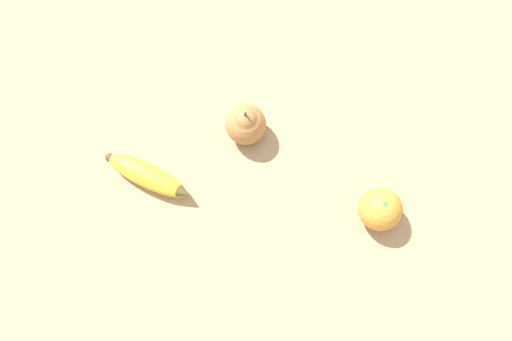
{
  "coord_description": "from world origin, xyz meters",
  "views": [
    {
      "loc": [
        -0.12,
        -0.2,
        0.92
      ],
      "look_at": [
        0.01,
        0.04,
        0.03
      ],
      "focal_mm": 35.0,
      "sensor_mm": 36.0,
      "label": 1
    }
  ],
  "objects": [
    {
      "name": "ground_plane",
      "position": [
        0.0,
        0.0,
        0.0
      ],
      "size": [
        3.0,
        3.0,
        0.0
      ],
      "primitive_type": "plane",
      "color": "tan"
    },
    {
      "name": "pear",
      "position": [
        0.03,
        0.13,
        0.04
      ],
      "size": [
        0.08,
        0.08,
        0.1
      ],
      "color": "#B2753D",
      "rests_on": "ground_plane"
    },
    {
      "name": "banana",
      "position": [
        -0.18,
        0.13,
        0.02
      ],
      "size": [
        0.14,
        0.16,
        0.04
      ],
      "rotation": [
        0.0,
        0.0,
        5.34
      ],
      "color": "yellow",
      "rests_on": "ground_plane"
    },
    {
      "name": "orange",
      "position": [
        0.17,
        -0.13,
        0.04
      ],
      "size": [
        0.08,
        0.08,
        0.08
      ],
      "color": "orange",
      "rests_on": "ground_plane"
    }
  ]
}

